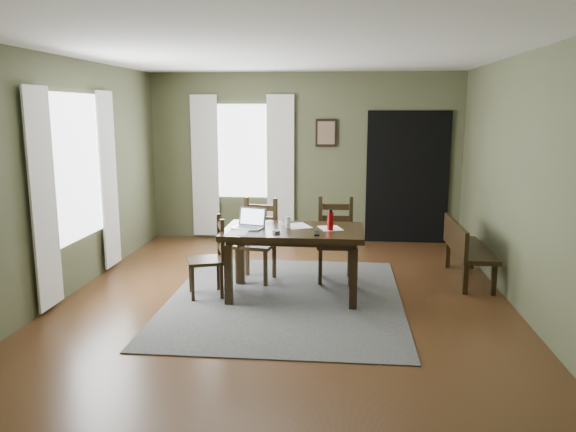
# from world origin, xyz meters

# --- Properties ---
(ground) EXTENTS (5.00, 6.00, 0.01)m
(ground) POSITION_xyz_m (0.00, 0.00, -0.01)
(ground) COLOR #492C16
(room_shell) EXTENTS (5.02, 6.02, 2.71)m
(room_shell) POSITION_xyz_m (0.00, 0.00, 1.80)
(room_shell) COLOR #4C5135
(room_shell) RESTS_ON ground
(rug) EXTENTS (2.60, 3.20, 0.01)m
(rug) POSITION_xyz_m (0.00, 0.00, 0.01)
(rug) COLOR #464646
(rug) RESTS_ON ground
(dining_table) EXTENTS (1.57, 0.95, 0.78)m
(dining_table) POSITION_xyz_m (0.08, 0.10, 0.70)
(dining_table) COLOR black
(dining_table) RESTS_ON rug
(chair_end) EXTENTS (0.51, 0.51, 0.91)m
(chair_end) POSITION_xyz_m (-0.87, 0.03, 0.45)
(chair_end) COLOR black
(chair_end) RESTS_ON rug
(chair_back_left) EXTENTS (0.52, 0.52, 1.02)m
(chair_back_left) POSITION_xyz_m (-0.42, 0.68, 0.50)
(chair_back_left) COLOR black
(chair_back_left) RESTS_ON rug
(chair_back_right) EXTENTS (0.46, 0.46, 1.03)m
(chair_back_right) POSITION_xyz_m (0.55, 0.77, 0.50)
(chair_back_right) COLOR black
(chair_back_right) RESTS_ON rug
(bench) EXTENTS (0.42, 1.32, 0.74)m
(bench) POSITION_xyz_m (2.15, 0.93, 0.44)
(bench) COLOR black
(bench) RESTS_ON ground
(laptop) EXTENTS (0.38, 0.34, 0.22)m
(laptop) POSITION_xyz_m (-0.41, 0.12, 0.85)
(laptop) COLOR #B7B7BC
(laptop) RESTS_ON dining_table
(computer_mouse) EXTENTS (0.09, 0.12, 0.03)m
(computer_mouse) POSITION_xyz_m (-0.08, -0.15, 0.81)
(computer_mouse) COLOR #3F3F42
(computer_mouse) RESTS_ON dining_table
(tv_remote) EXTENTS (0.06, 0.20, 0.02)m
(tv_remote) POSITION_xyz_m (0.35, -0.16, 0.80)
(tv_remote) COLOR black
(tv_remote) RESTS_ON dining_table
(drinking_glass) EXTENTS (0.08, 0.08, 0.13)m
(drinking_glass) POSITION_xyz_m (0.02, 0.14, 0.86)
(drinking_glass) COLOR silver
(drinking_glass) RESTS_ON dining_table
(water_bottle) EXTENTS (0.09, 0.09, 0.24)m
(water_bottle) POSITION_xyz_m (0.50, 0.06, 0.90)
(water_bottle) COLOR #A80C11
(water_bottle) RESTS_ON dining_table
(paper_a) EXTENTS (0.22, 0.28, 0.00)m
(paper_a) POSITION_xyz_m (-0.51, -0.16, 0.79)
(paper_a) COLOR white
(paper_a) RESTS_ON dining_table
(paper_c) EXTENTS (0.37, 0.41, 0.00)m
(paper_c) POSITION_xyz_m (0.11, 0.26, 0.79)
(paper_c) COLOR white
(paper_c) RESTS_ON dining_table
(paper_d) EXTENTS (0.31, 0.35, 0.00)m
(paper_d) POSITION_xyz_m (0.49, 0.17, 0.79)
(paper_d) COLOR white
(paper_d) RESTS_ON dining_table
(window_left) EXTENTS (0.01, 1.30, 1.70)m
(window_left) POSITION_xyz_m (-2.47, 0.20, 1.45)
(window_left) COLOR white
(window_left) RESTS_ON ground
(window_back) EXTENTS (1.00, 0.01, 1.50)m
(window_back) POSITION_xyz_m (-1.00, 2.97, 1.45)
(window_back) COLOR white
(window_back) RESTS_ON ground
(curtain_left_near) EXTENTS (0.03, 0.48, 2.30)m
(curtain_left_near) POSITION_xyz_m (-2.44, -0.62, 1.20)
(curtain_left_near) COLOR silver
(curtain_left_near) RESTS_ON ground
(curtain_left_far) EXTENTS (0.03, 0.48, 2.30)m
(curtain_left_far) POSITION_xyz_m (-2.44, 1.02, 1.20)
(curtain_left_far) COLOR silver
(curtain_left_far) RESTS_ON ground
(curtain_back_left) EXTENTS (0.44, 0.03, 2.30)m
(curtain_back_left) POSITION_xyz_m (-1.62, 2.94, 1.20)
(curtain_back_left) COLOR silver
(curtain_back_left) RESTS_ON ground
(curtain_back_right) EXTENTS (0.44, 0.03, 2.30)m
(curtain_back_right) POSITION_xyz_m (-0.38, 2.94, 1.20)
(curtain_back_right) COLOR silver
(curtain_back_right) RESTS_ON ground
(framed_picture) EXTENTS (0.34, 0.03, 0.44)m
(framed_picture) POSITION_xyz_m (0.35, 2.97, 1.75)
(framed_picture) COLOR black
(framed_picture) RESTS_ON ground
(doorway_back) EXTENTS (1.30, 0.03, 2.10)m
(doorway_back) POSITION_xyz_m (1.65, 2.97, 1.05)
(doorway_back) COLOR black
(doorway_back) RESTS_ON ground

